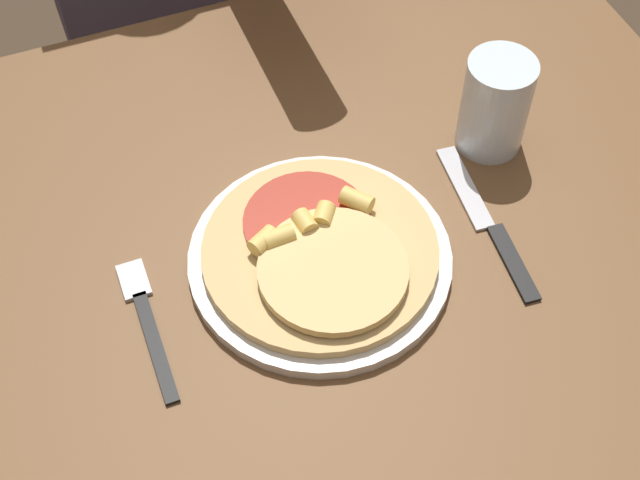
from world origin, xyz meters
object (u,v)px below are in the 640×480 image
dining_table (354,335)px  pizza (322,253)px  knife (488,223)px  drinking_glass (495,104)px  plate (320,259)px  fork (147,320)px

dining_table → pizza: 0.14m
knife → drinking_glass: size_ratio=1.89×
plate → knife: 0.19m
pizza → fork: (-0.19, 0.00, -0.02)m
fork → knife: size_ratio=0.79×
knife → drinking_glass: (0.06, 0.11, 0.06)m
pizza → knife: 0.19m
fork → drinking_glass: 0.44m
dining_table → plate: bearing=128.7°
pizza → fork: pizza is taller
plate → pizza: (-0.00, -0.01, 0.02)m
plate → pizza: bearing=-92.6°
dining_table → pizza: (-0.03, 0.03, 0.14)m
dining_table → fork: bearing=171.5°
drinking_glass → plate: bearing=-159.9°
dining_table → fork: (-0.21, 0.03, 0.11)m
dining_table → pizza: size_ratio=3.96×
dining_table → drinking_glass: 0.30m
dining_table → drinking_glass: drinking_glass is taller
dining_table → plate: (-0.03, 0.03, 0.12)m
pizza → drinking_glass: size_ratio=2.09×
drinking_glass → knife: bearing=-117.9°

